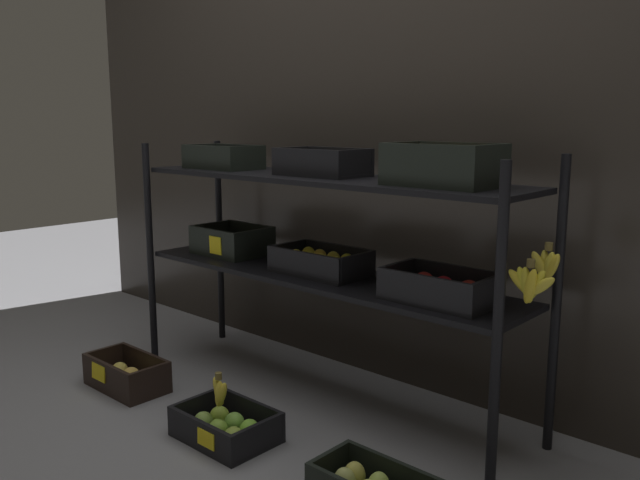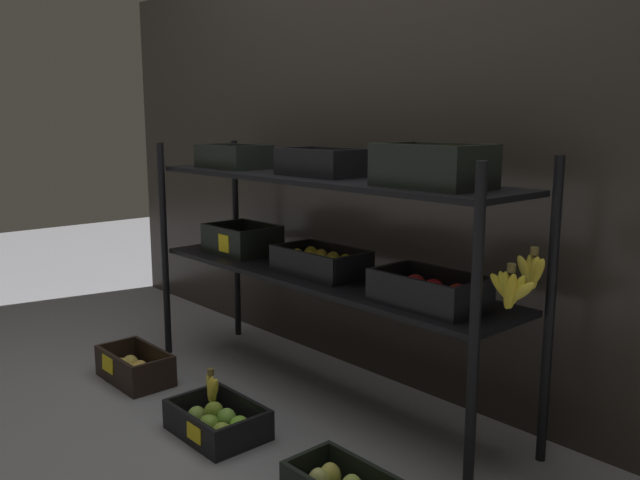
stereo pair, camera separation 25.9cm
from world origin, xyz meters
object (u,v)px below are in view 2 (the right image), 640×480
Objects in this scene: crate_ground_apple_green at (218,422)px; banana_bunch_loose at (212,388)px; display_rack at (327,227)px; crate_ground_apple_gold at (135,369)px.

banana_bunch_loose is (-0.03, -0.00, 0.12)m from crate_ground_apple_green.
crate_ground_apple_green is at bearing 0.02° from banana_bunch_loose.
display_rack is 5.39× the size of crate_ground_apple_green.
crate_ground_apple_gold is 1.04× the size of crate_ground_apple_green.
banana_bunch_loose is at bearing -98.70° from display_rack.
display_rack is at bearing 84.82° from crate_ground_apple_green.
display_rack reaches higher than banana_bunch_loose.
crate_ground_apple_gold is at bearing -145.33° from display_rack.
display_rack is at bearing 81.30° from banana_bunch_loose.
crate_ground_apple_gold reaches higher than crate_ground_apple_green.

